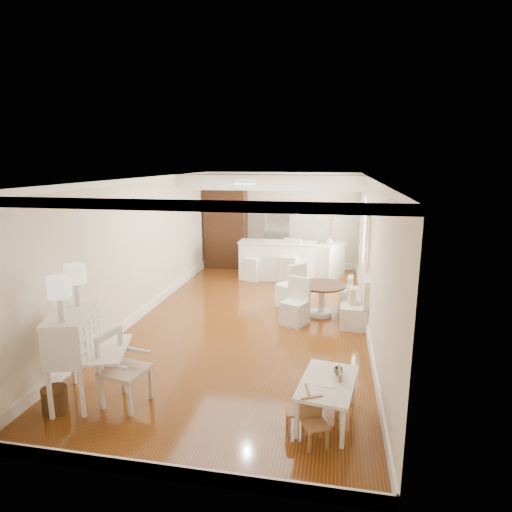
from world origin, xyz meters
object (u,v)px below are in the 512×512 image
(slip_chair_far, at_px, (291,285))
(breakfast_counter, at_px, (277,260))
(kids_chair_c, at_px, (315,423))
(dining_table, at_px, (321,300))
(bar_stool_left, at_px, (253,262))
(pantry_cabinet, at_px, (226,229))
(gustavian_armchair, at_px, (125,369))
(secretary_bureau, at_px, (75,357))
(bar_stool_right, at_px, (290,262))
(fridge, at_px, (289,240))
(kids_table, at_px, (327,400))
(kids_chair_b, at_px, (328,391))
(kids_chair_a, at_px, (297,410))
(sideboard, at_px, (330,261))
(wicker_basket, at_px, (55,400))
(slip_chair_near, at_px, (295,302))

(slip_chair_far, xyz_separation_m, breakfast_counter, (-0.58, 2.16, 0.02))
(kids_chair_c, xyz_separation_m, dining_table, (-0.09, 4.18, 0.06))
(bar_stool_left, relative_size, pantry_cabinet, 0.42)
(gustavian_armchair, distance_m, breakfast_counter, 6.48)
(secretary_bureau, relative_size, gustavian_armchair, 1.26)
(bar_stool_right, height_order, fridge, fridge)
(kids_table, relative_size, breakfast_counter, 0.51)
(dining_table, bearing_deg, kids_chair_b, -86.49)
(kids_chair_a, relative_size, sideboard, 0.54)
(wicker_basket, relative_size, fridge, 0.18)
(kids_table, xyz_separation_m, pantry_cabinet, (-3.17, 7.34, 0.89))
(kids_chair_c, distance_m, slip_chair_far, 4.68)
(kids_table, distance_m, kids_chair_b, 0.14)
(wicker_basket, xyz_separation_m, fridge, (2.13, 7.76, 0.74))
(gustavian_armchair, xyz_separation_m, kids_chair_a, (2.24, -0.16, -0.22))
(kids_table, xyz_separation_m, kids_chair_c, (-0.12, -0.51, 0.01))
(kids_chair_b, xyz_separation_m, bar_stool_left, (-2.10, 5.89, 0.18))
(kids_chair_a, bearing_deg, bar_stool_right, 173.81)
(breakfast_counter, distance_m, bar_stool_left, 0.66)
(gustavian_armchair, xyz_separation_m, pantry_cabinet, (-0.59, 7.46, 0.66))
(slip_chair_near, height_order, slip_chair_far, slip_chair_far)
(slip_chair_far, bearing_deg, wicker_basket, 12.92)
(bar_stool_left, bearing_deg, slip_chair_near, -46.81)
(pantry_cabinet, bearing_deg, kids_chair_a, -69.62)
(secretary_bureau, xyz_separation_m, pantry_cabinet, (0.10, 7.48, 0.54))
(kids_chair_b, xyz_separation_m, dining_table, (-0.22, 3.54, 0.02))
(kids_chair_a, distance_m, breakfast_counter, 6.65)
(kids_chair_a, distance_m, sideboard, 6.83)
(kids_table, bearing_deg, secretary_bureau, -177.54)
(kids_table, distance_m, dining_table, 3.68)
(breakfast_counter, distance_m, bar_stool_right, 0.51)
(sideboard, bearing_deg, kids_table, -64.73)
(wicker_basket, relative_size, kids_chair_b, 0.51)
(dining_table, height_order, fridge, fridge)
(kids_table, bearing_deg, pantry_cabinet, 113.35)
(bar_stool_right, relative_size, pantry_cabinet, 0.50)
(secretary_bureau, bearing_deg, bar_stool_left, 62.98)
(kids_chair_a, distance_m, kids_chair_c, 0.32)
(pantry_cabinet, distance_m, sideboard, 3.25)
(kids_chair_a, bearing_deg, kids_table, 116.81)
(kids_chair_a, bearing_deg, secretary_bureau, -106.11)
(wicker_basket, height_order, slip_chair_near, slip_chair_near)
(secretary_bureau, bearing_deg, slip_chair_near, 35.37)
(dining_table, bearing_deg, pantry_cabinet, 128.91)
(kids_chair_b, height_order, breakfast_counter, breakfast_counter)
(dining_table, relative_size, sideboard, 0.96)
(gustavian_armchair, height_order, wicker_basket, gustavian_armchair)
(secretary_bureau, distance_m, sideboard, 7.39)
(pantry_cabinet, bearing_deg, bar_stool_left, -50.57)
(secretary_bureau, relative_size, wicker_basket, 3.88)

